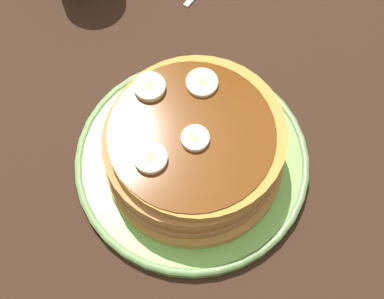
% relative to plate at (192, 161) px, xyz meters
% --- Properties ---
extents(ground_plane, '(1.40, 1.40, 0.03)m').
position_rel_plate_xyz_m(ground_plane, '(0.00, 0.00, -0.02)').
color(ground_plane, black).
extents(plate, '(0.26, 0.26, 0.01)m').
position_rel_plate_xyz_m(plate, '(0.00, 0.00, 0.00)').
color(plate, '#72B74C').
rests_on(plate, ground_plane).
extents(pancake_stack, '(0.20, 0.20, 0.07)m').
position_rel_plate_xyz_m(pancake_stack, '(0.00, -0.00, 0.04)').
color(pancake_stack, '#B0803C').
rests_on(pancake_stack, plate).
extents(banana_slice_0, '(0.03, 0.03, 0.01)m').
position_rel_plate_xyz_m(banana_slice_0, '(-0.00, -0.01, 0.07)').
color(banana_slice_0, '#FEE3BE').
rests_on(banana_slice_0, pancake_stack).
extents(banana_slice_1, '(0.03, 0.03, 0.01)m').
position_rel_plate_xyz_m(banana_slice_1, '(-0.02, 0.07, 0.07)').
color(banana_slice_1, '#F3EABA').
rests_on(banana_slice_1, pancake_stack).
extents(banana_slice_2, '(0.03, 0.03, 0.01)m').
position_rel_plate_xyz_m(banana_slice_2, '(0.03, 0.05, 0.07)').
color(banana_slice_2, '#FAF1B4').
rests_on(banana_slice_2, pancake_stack).
extents(banana_slice_3, '(0.03, 0.03, 0.01)m').
position_rel_plate_xyz_m(banana_slice_3, '(-0.05, -0.01, 0.07)').
color(banana_slice_3, beige).
rests_on(banana_slice_3, pancake_stack).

